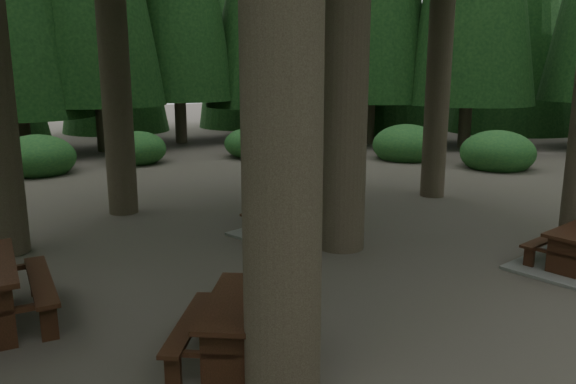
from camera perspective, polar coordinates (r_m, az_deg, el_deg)
ground at (r=9.73m, az=2.58°, el=-6.75°), size 80.00×80.00×0.00m
picnic_table_c at (r=11.13m, az=0.37°, el=-3.04°), size 2.32×2.03×0.69m
picnic_table_e at (r=6.44m, az=-5.27°, el=-12.74°), size 2.06×2.08×0.70m
shrub_ring at (r=10.59m, az=3.04°, el=-2.88°), size 23.86×24.64×1.49m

